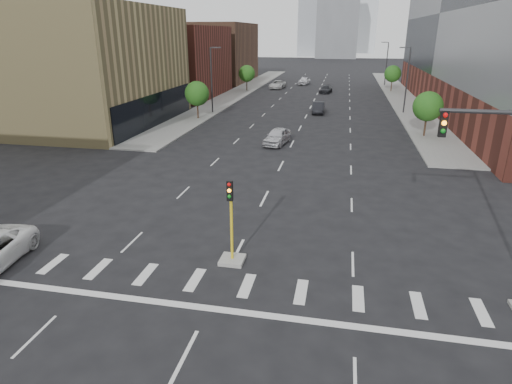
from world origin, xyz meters
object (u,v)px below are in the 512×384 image
(median_traffic_signal, at_px, (232,245))
(car_deep_right, at_px, (326,89))
(car_near_left, at_px, (277,136))
(car_mid_right, at_px, (318,108))
(car_far_left, at_px, (278,85))
(car_distant, at_px, (304,81))

(median_traffic_signal, bearing_deg, car_deep_right, 88.71)
(car_near_left, bearing_deg, car_deep_right, 95.28)
(car_mid_right, bearing_deg, car_deep_right, 88.58)
(car_mid_right, distance_m, car_far_left, 29.34)
(median_traffic_signal, relative_size, car_distant, 0.88)
(car_far_left, bearing_deg, median_traffic_signal, -79.15)
(car_distant, bearing_deg, car_far_left, -112.99)
(car_mid_right, relative_size, car_distant, 0.93)
(median_traffic_signal, relative_size, car_deep_right, 0.95)
(car_far_left, bearing_deg, car_near_left, -77.37)
(car_far_left, height_order, car_distant, car_distant)
(median_traffic_signal, height_order, car_mid_right, median_traffic_signal)
(car_near_left, bearing_deg, car_distant, 101.89)
(median_traffic_signal, height_order, car_near_left, median_traffic_signal)
(car_near_left, distance_m, car_deep_right, 41.91)
(median_traffic_signal, bearing_deg, car_mid_right, 88.04)
(car_deep_right, relative_size, car_distant, 0.92)
(median_traffic_signal, bearing_deg, car_near_left, 93.49)
(car_near_left, relative_size, car_far_left, 0.84)
(car_near_left, xyz_separation_m, car_deep_right, (3.00, 41.81, -0.16))
(median_traffic_signal, distance_m, car_near_left, 24.67)
(car_near_left, bearing_deg, median_traffic_signal, -77.13)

